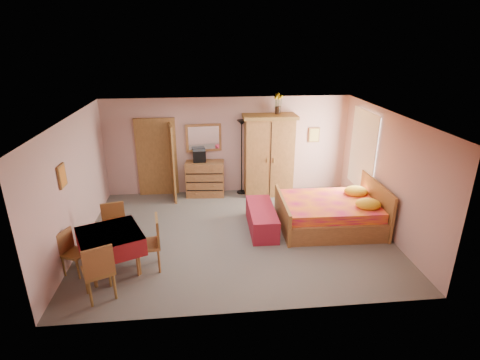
{
  "coord_description": "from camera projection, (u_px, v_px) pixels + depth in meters",
  "views": [
    {
      "loc": [
        -0.66,
        -7.2,
        4.05
      ],
      "look_at": [
        0.1,
        0.3,
        1.15
      ],
      "focal_mm": 28.0,
      "sensor_mm": 36.0,
      "label": 1
    }
  ],
  "objects": [
    {
      "name": "chest_of_drawers",
      "position": [
        205.0,
        179.0,
        10.06
      ],
      "size": [
        1.04,
        0.58,
        0.95
      ],
      "primitive_type": "cube",
      "rotation": [
        0.0,
        0.0,
        -0.08
      ],
      "color": "brown",
      "rests_on": "floor"
    },
    {
      "name": "dining_table",
      "position": [
        112.0,
        251.0,
        6.82
      ],
      "size": [
        1.38,
        1.38,
        0.77
      ],
      "primitive_type": "cube",
      "rotation": [
        0.0,
        0.0,
        0.41
      ],
      "color": "maroon",
      "rests_on": "floor"
    },
    {
      "name": "wall_mirror",
      "position": [
        204.0,
        138.0,
        9.87
      ],
      "size": [
        0.94,
        0.13,
        0.74
      ],
      "primitive_type": "cube",
      "rotation": [
        0.0,
        0.0,
        0.09
      ],
      "color": "white",
      "rests_on": "wall_back"
    },
    {
      "name": "chair_south",
      "position": [
        98.0,
        270.0,
        6.06
      ],
      "size": [
        0.62,
        0.62,
        1.03
      ],
      "primitive_type": "cube",
      "rotation": [
        0.0,
        0.0,
        0.43
      ],
      "color": "olive",
      "rests_on": "floor"
    },
    {
      "name": "floor",
      "position": [
        237.0,
        234.0,
        8.2
      ],
      "size": [
        6.5,
        6.5,
        0.0
      ],
      "primitive_type": "plane",
      "color": "#68635C",
      "rests_on": "ground"
    },
    {
      "name": "ceiling",
      "position": [
        236.0,
        116.0,
        7.27
      ],
      "size": [
        6.5,
        6.5,
        0.0
      ],
      "primitive_type": "plane",
      "rotation": [
        3.14,
        0.0,
        0.0
      ],
      "color": "brown",
      "rests_on": "wall_back"
    },
    {
      "name": "wall_left",
      "position": [
        74.0,
        184.0,
        7.43
      ],
      "size": [
        0.1,
        5.0,
        2.6
      ],
      "primitive_type": "cube",
      "color": "tan",
      "rests_on": "floor"
    },
    {
      "name": "bed",
      "position": [
        329.0,
        206.0,
        8.36
      ],
      "size": [
        2.27,
        1.81,
        1.03
      ],
      "primitive_type": "cube",
      "rotation": [
        0.0,
        0.0,
        -0.03
      ],
      "color": "#BE124D",
      "rests_on": "floor"
    },
    {
      "name": "doorway",
      "position": [
        157.0,
        158.0,
        9.95
      ],
      "size": [
        1.06,
        0.12,
        2.15
      ],
      "primitive_type": "cube",
      "color": "#9E6B35",
      "rests_on": "floor"
    },
    {
      "name": "stereo",
      "position": [
        199.0,
        156.0,
        9.86
      ],
      "size": [
        0.34,
        0.26,
        0.31
      ],
      "primitive_type": "cube",
      "rotation": [
        0.0,
        0.0,
        0.04
      ],
      "color": "black",
      "rests_on": "chest_of_drawers"
    },
    {
      "name": "picture_left",
      "position": [
        62.0,
        176.0,
        6.73
      ],
      "size": [
        0.04,
        0.32,
        0.42
      ],
      "primitive_type": "cube",
      "color": "orange",
      "rests_on": "wall_left"
    },
    {
      "name": "chair_west",
      "position": [
        75.0,
        253.0,
        6.72
      ],
      "size": [
        0.49,
        0.49,
        0.83
      ],
      "primitive_type": "cube",
      "rotation": [
        0.0,
        0.0,
        -1.96
      ],
      "color": "olive",
      "rests_on": "floor"
    },
    {
      "name": "wardrobe",
      "position": [
        269.0,
        155.0,
        9.95
      ],
      "size": [
        1.4,
        0.73,
        2.18
      ],
      "primitive_type": "cube",
      "rotation": [
        0.0,
        0.0,
        -0.01
      ],
      "color": "#A26C37",
      "rests_on": "floor"
    },
    {
      "name": "window",
      "position": [
        363.0,
        151.0,
        9.1
      ],
      "size": [
        0.08,
        1.4,
        1.95
      ],
      "primitive_type": "cube",
      "color": "white",
      "rests_on": "wall_right"
    },
    {
      "name": "chair_north",
      "position": [
        115.0,
        229.0,
        7.38
      ],
      "size": [
        0.54,
        0.54,
        0.98
      ],
      "primitive_type": "cube",
      "rotation": [
        0.0,
        0.0,
        3.38
      ],
      "color": "#AE733B",
      "rests_on": "floor"
    },
    {
      "name": "chair_east",
      "position": [
        147.0,
        244.0,
        6.81
      ],
      "size": [
        0.53,
        0.53,
        1.03
      ],
      "primitive_type": "cube",
      "rotation": [
        0.0,
        0.0,
        1.72
      ],
      "color": "#9D6435",
      "rests_on": "floor"
    },
    {
      "name": "floor_lamp",
      "position": [
        242.0,
        158.0,
        10.01
      ],
      "size": [
        0.32,
        0.32,
        2.04
      ],
      "primitive_type": "cube",
      "rotation": [
        0.0,
        0.0,
        0.26
      ],
      "color": "black",
      "rests_on": "floor"
    },
    {
      "name": "bench",
      "position": [
        262.0,
        219.0,
        8.34
      ],
      "size": [
        0.58,
        1.52,
        0.5
      ],
      "primitive_type": "cube",
      "rotation": [
        0.0,
        0.0,
        -0.01
      ],
      "color": "maroon",
      "rests_on": "floor"
    },
    {
      "name": "wall_back",
      "position": [
        228.0,
        146.0,
        10.06
      ],
      "size": [
        6.5,
        0.1,
        2.6
      ],
      "primitive_type": "cube",
      "color": "tan",
      "rests_on": "floor"
    },
    {
      "name": "wall_front",
      "position": [
        253.0,
        239.0,
        5.42
      ],
      "size": [
        6.5,
        0.1,
        2.6
      ],
      "primitive_type": "cube",
      "color": "tan",
      "rests_on": "floor"
    },
    {
      "name": "picture_back",
      "position": [
        314.0,
        135.0,
        10.16
      ],
      "size": [
        0.3,
        0.04,
        0.4
      ],
      "primitive_type": "cube",
      "color": "#D8BF59",
      "rests_on": "wall_back"
    },
    {
      "name": "sunflower_vase",
      "position": [
        278.0,
        104.0,
        9.58
      ],
      "size": [
        0.22,
        0.22,
        0.53
      ],
      "primitive_type": "cube",
      "rotation": [
        0.0,
        0.0,
        -0.07
      ],
      "color": "yellow",
      "rests_on": "wardrobe"
    },
    {
      "name": "wall_right",
      "position": [
        387.0,
        173.0,
        8.05
      ],
      "size": [
        0.1,
        5.0,
        2.6
      ],
      "primitive_type": "cube",
      "color": "tan",
      "rests_on": "floor"
    }
  ]
}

